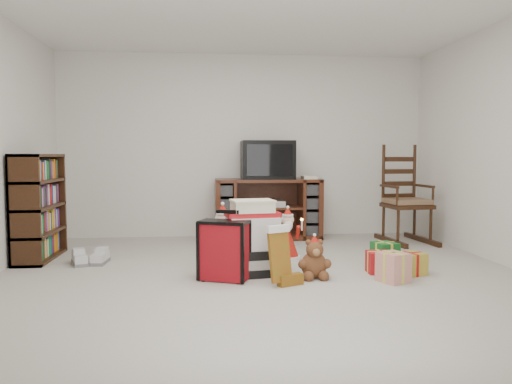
# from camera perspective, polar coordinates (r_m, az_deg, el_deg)

# --- Properties ---
(room) EXTENTS (5.01, 5.01, 2.51)m
(room) POSITION_cam_1_polar(r_m,az_deg,el_deg) (4.43, 0.96, 5.83)
(room) COLOR beige
(room) RESTS_ON ground
(tv_stand) EXTENTS (1.41, 0.51, 0.81)m
(tv_stand) POSITION_cam_1_polar(r_m,az_deg,el_deg) (6.71, 1.37, -1.92)
(tv_stand) COLOR #4D2116
(tv_stand) RESTS_ON floor
(bookshelf) EXTENTS (0.31, 0.93, 1.14)m
(bookshelf) POSITION_cam_1_polar(r_m,az_deg,el_deg) (5.87, -23.53, -1.76)
(bookshelf) COLOR #351C0E
(bookshelf) RESTS_ON floor
(rocking_chair) EXTENTS (0.61, 0.92, 1.31)m
(rocking_chair) POSITION_cam_1_polar(r_m,az_deg,el_deg) (6.75, 16.65, -1.69)
(rocking_chair) COLOR #351C0E
(rocking_chair) RESTS_ON floor
(gift_pile) EXTENTS (0.60, 0.48, 0.69)m
(gift_pile) POSITION_cam_1_polar(r_m,az_deg,el_deg) (4.73, -0.41, -5.79)
(gift_pile) COLOR black
(gift_pile) RESTS_ON floor
(red_suitcase) EXTENTS (0.47, 0.36, 0.63)m
(red_suitcase) POSITION_cam_1_polar(r_m,az_deg,el_deg) (4.51, -3.66, -6.65)
(red_suitcase) COLOR maroon
(red_suitcase) RESTS_ON floor
(stocking) EXTENTS (0.27, 0.20, 0.53)m
(stocking) POSITION_cam_1_polar(r_m,az_deg,el_deg) (4.32, 2.72, -7.24)
(stocking) COLOR #0D771B
(stocking) RESTS_ON floor
(teddy_bear) EXTENTS (0.24, 0.21, 0.35)m
(teddy_bear) POSITION_cam_1_polar(r_m,az_deg,el_deg) (4.63, 6.65, -7.88)
(teddy_bear) COLOR brown
(teddy_bear) RESTS_ON floor
(santa_figurine) EXTENTS (0.28, 0.26, 0.56)m
(santa_figurine) POSITION_cam_1_polar(r_m,az_deg,el_deg) (5.43, 3.64, -5.41)
(santa_figurine) COLOR #B11B13
(santa_figurine) RESTS_ON floor
(mrs_claus_figurine) EXTENTS (0.31, 0.29, 0.63)m
(mrs_claus_figurine) POSITION_cam_1_polar(r_m,az_deg,el_deg) (5.12, -3.81, -5.69)
(mrs_claus_figurine) COLOR #B11B13
(mrs_claus_figurine) RESTS_ON floor
(sneaker_pair) EXTENTS (0.40, 0.34, 0.11)m
(sneaker_pair) POSITION_cam_1_polar(r_m,az_deg,el_deg) (5.48, -18.45, -7.24)
(sneaker_pair) COLOR silver
(sneaker_pair) RESTS_ON floor
(gift_cluster) EXTENTS (0.53, 0.81, 0.25)m
(gift_cluster) POSITION_cam_1_polar(r_m,az_deg,el_deg) (4.95, 14.99, -7.59)
(gift_cluster) COLOR #B21419
(gift_cluster) RESTS_ON floor
(crt_television) EXTENTS (0.69, 0.51, 0.51)m
(crt_television) POSITION_cam_1_polar(r_m,az_deg,el_deg) (6.66, 1.32, 3.69)
(crt_television) COLOR black
(crt_television) RESTS_ON tv_stand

